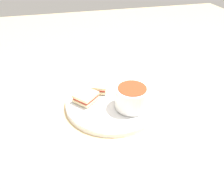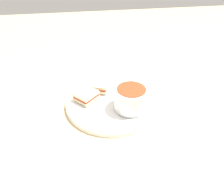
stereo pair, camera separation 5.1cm
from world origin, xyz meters
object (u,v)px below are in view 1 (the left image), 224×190
(spoon, at_px, (123,87))
(sandwich_half_far, at_px, (86,97))
(sandwich_half_near, at_px, (98,86))
(soup_bowl, at_px, (132,97))

(spoon, xyz_separation_m, sandwich_half_far, (-0.15, -0.04, 0.01))
(spoon, height_order, sandwich_half_near, sandwich_half_near)
(soup_bowl, height_order, spoon, soup_bowl)
(soup_bowl, distance_m, sandwich_half_far, 0.16)
(spoon, relative_size, sandwich_half_far, 1.10)
(sandwich_half_near, bearing_deg, spoon, -8.40)
(soup_bowl, relative_size, sandwich_half_near, 1.24)
(soup_bowl, bearing_deg, sandwich_half_far, 153.96)
(soup_bowl, xyz_separation_m, spoon, (0.00, 0.11, -0.03))
(spoon, bearing_deg, sandwich_half_far, 83.34)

